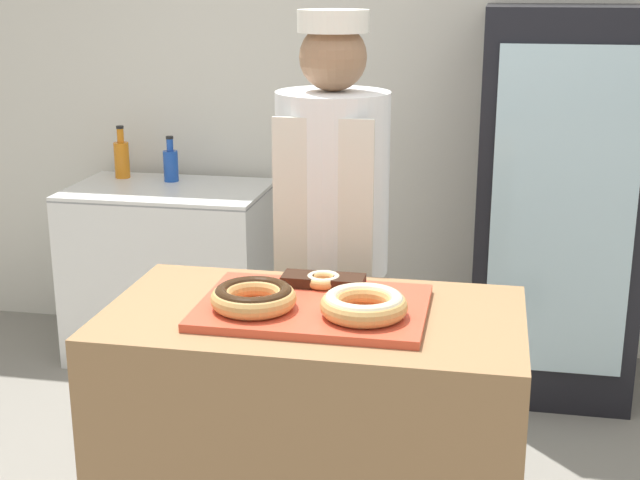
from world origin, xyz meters
The scene contains 13 objects.
wall_back centered at (0.00, 2.13, 1.35)m, with size 8.00×0.06×2.70m.
display_counter centered at (0.00, 0.00, 0.47)m, with size 1.17×0.66×0.95m.
serving_tray centered at (0.00, 0.00, 0.96)m, with size 0.63×0.45×0.02m.
donut_chocolate_glaze centered at (-0.15, -0.07, 1.01)m, with size 0.24×0.24×0.06m.
donut_light_glaze centered at (0.15, -0.07, 1.01)m, with size 0.24×0.24×0.06m.
donut_mini_center centered at (0.00, 0.15, 0.99)m, with size 0.11×0.11×0.04m.
brownie_back_left centered at (-0.08, 0.15, 0.99)m, with size 0.09×0.09×0.03m.
brownie_back_right centered at (0.08, 0.15, 0.99)m, with size 0.09×0.09×0.03m.
baker_person centered at (-0.07, 0.68, 0.92)m, with size 0.39×0.39×1.75m.
beverage_fridge centered at (0.77, 1.73, 0.87)m, with size 0.71×0.69×1.74m.
chest_freezer centered at (-1.08, 1.73, 0.44)m, with size 0.96×0.62×0.87m.
bottle_orange centered at (-1.38, 1.91, 0.97)m, with size 0.08×0.08×0.27m.
bottle_blue centered at (-1.11, 1.88, 0.95)m, with size 0.07×0.07×0.23m.
Camera 1 is at (0.47, -2.29, 1.84)m, focal length 50.00 mm.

